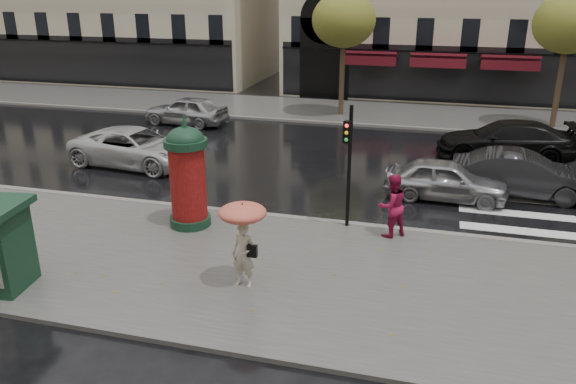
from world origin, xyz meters
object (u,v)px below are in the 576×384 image
(car_white, at_px, (136,147))
(car_black, at_px, (505,140))
(woman_red, at_px, (392,206))
(man_burgundy, at_px, (187,190))
(car_silver, at_px, (446,180))
(woman_umbrella, at_px, (243,231))
(car_darkgrey, at_px, (522,175))
(car_far_silver, at_px, (186,110))
(traffic_light, at_px, (349,155))
(morris_column, at_px, (187,173))

(car_white, distance_m, car_black, 15.40)
(woman_red, bearing_deg, man_burgundy, -39.56)
(man_burgundy, relative_size, car_silver, 0.39)
(woman_umbrella, height_order, man_burgundy, woman_umbrella)
(woman_umbrella, height_order, car_silver, woman_umbrella)
(car_white, xyz_separation_m, car_black, (14.61, 4.87, 0.05))
(car_darkgrey, xyz_separation_m, car_black, (-0.14, 4.60, 0.03))
(car_darkgrey, distance_m, car_far_silver, 17.15)
(traffic_light, height_order, car_silver, traffic_light)
(traffic_light, xyz_separation_m, car_far_silver, (-10.36, 11.20, -1.60))
(car_darkgrey, height_order, car_far_silver, car_darkgrey)
(car_black, height_order, car_far_silver, car_black)
(car_darkgrey, height_order, car_black, car_black)
(woman_red, relative_size, car_black, 0.33)
(woman_red, relative_size, car_white, 0.34)
(traffic_light, bearing_deg, morris_column, -166.59)
(car_silver, xyz_separation_m, car_white, (-12.22, 0.70, 0.05))
(woman_umbrella, xyz_separation_m, car_silver, (4.67, 7.61, -0.85))
(woman_umbrella, xyz_separation_m, car_black, (7.07, 13.18, -0.75))
(man_burgundy, xyz_separation_m, morris_column, (0.44, -0.77, 0.84))
(car_black, bearing_deg, car_darkgrey, -1.36)
(car_white, bearing_deg, traffic_light, -108.10)
(man_burgundy, bearing_deg, traffic_light, -171.97)
(woman_umbrella, xyz_separation_m, car_far_silver, (-8.56, 15.34, -0.80))
(morris_column, distance_m, car_white, 7.16)
(woman_red, height_order, morris_column, morris_column)
(car_black, bearing_deg, man_burgundy, -50.87)
(car_darkgrey, bearing_deg, morris_column, 121.88)
(woman_umbrella, xyz_separation_m, woman_red, (3.15, 3.81, -0.50))
(traffic_light, relative_size, car_white, 0.68)
(woman_umbrella, relative_size, car_white, 0.40)
(woman_red, relative_size, traffic_light, 0.51)
(woman_red, xyz_separation_m, traffic_light, (-1.35, 0.33, 1.30))
(woman_umbrella, bearing_deg, car_silver, 58.45)
(woman_red, relative_size, car_silver, 0.45)
(woman_red, bearing_deg, woman_umbrella, 10.88)
(man_burgundy, xyz_separation_m, car_far_silver, (-5.32, 11.53, -0.17))
(car_far_silver, bearing_deg, man_burgundy, 30.71)
(man_burgundy, distance_m, traffic_light, 5.25)
(woman_umbrella, height_order, car_far_silver, woman_umbrella)
(man_burgundy, bearing_deg, woman_red, -175.73)
(traffic_light, height_order, car_white, traffic_light)
(woman_umbrella, distance_m, car_black, 14.97)
(car_darkgrey, bearing_deg, car_white, 93.98)
(car_silver, xyz_separation_m, car_far_silver, (-13.23, 7.73, 0.05))
(morris_column, height_order, car_far_silver, morris_column)
(car_far_silver, bearing_deg, woman_red, 51.36)
(traffic_light, bearing_deg, woman_umbrella, -113.51)
(car_darkgrey, relative_size, car_white, 0.87)
(man_burgundy, height_order, morris_column, morris_column)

